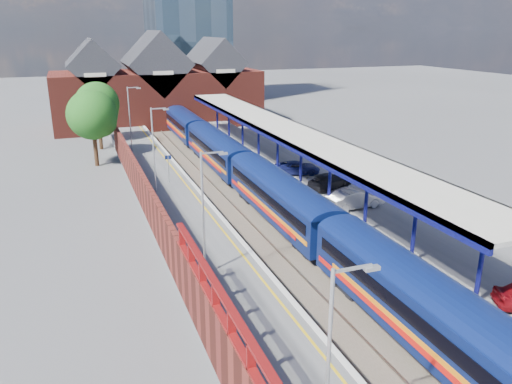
% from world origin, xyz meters
% --- Properties ---
extents(ground, '(240.00, 240.00, 0.00)m').
position_xyz_m(ground, '(0.00, 30.00, 0.00)').
color(ground, '#5B5B5E').
rests_on(ground, ground).
extents(ballast_bed, '(6.00, 76.00, 0.06)m').
position_xyz_m(ballast_bed, '(0.00, 20.00, 0.03)').
color(ballast_bed, '#473D33').
rests_on(ballast_bed, ground).
extents(rails, '(4.51, 76.00, 0.14)m').
position_xyz_m(rails, '(0.00, 20.00, 0.12)').
color(rails, slate).
rests_on(rails, ground).
extents(left_platform, '(5.00, 76.00, 1.00)m').
position_xyz_m(left_platform, '(-5.50, 20.00, 0.50)').
color(left_platform, '#565659').
rests_on(left_platform, ground).
extents(right_platform, '(6.00, 76.00, 1.00)m').
position_xyz_m(right_platform, '(6.00, 20.00, 0.50)').
color(right_platform, '#565659').
rests_on(right_platform, ground).
extents(coping_left, '(0.30, 76.00, 0.05)m').
position_xyz_m(coping_left, '(-3.15, 20.00, 1.02)').
color(coping_left, silver).
rests_on(coping_left, left_platform).
extents(coping_right, '(0.30, 76.00, 0.05)m').
position_xyz_m(coping_right, '(3.15, 20.00, 1.02)').
color(coping_right, silver).
rests_on(coping_right, right_platform).
extents(yellow_line, '(0.14, 76.00, 0.01)m').
position_xyz_m(yellow_line, '(-3.75, 20.00, 1.01)').
color(yellow_line, yellow).
rests_on(yellow_line, left_platform).
extents(train, '(2.94, 65.92, 3.45)m').
position_xyz_m(train, '(1.49, 22.27, 2.12)').
color(train, '#0B194E').
rests_on(train, ground).
extents(canopy, '(4.50, 52.00, 4.48)m').
position_xyz_m(canopy, '(5.48, 21.95, 5.25)').
color(canopy, '#0F115C').
rests_on(canopy, right_platform).
extents(lamp_post_a, '(1.48, 0.18, 7.00)m').
position_xyz_m(lamp_post_a, '(-6.36, -8.00, 4.99)').
color(lamp_post_a, '#A5A8AA').
rests_on(lamp_post_a, left_platform).
extents(lamp_post_b, '(1.48, 0.18, 7.00)m').
position_xyz_m(lamp_post_b, '(-6.36, 6.00, 4.99)').
color(lamp_post_b, '#A5A8AA').
rests_on(lamp_post_b, left_platform).
extents(lamp_post_c, '(1.48, 0.18, 7.00)m').
position_xyz_m(lamp_post_c, '(-6.36, 22.00, 4.99)').
color(lamp_post_c, '#A5A8AA').
rests_on(lamp_post_c, left_platform).
extents(lamp_post_d, '(1.48, 0.18, 7.00)m').
position_xyz_m(lamp_post_d, '(-6.36, 38.00, 4.99)').
color(lamp_post_d, '#A5A8AA').
rests_on(lamp_post_d, left_platform).
extents(platform_sign, '(0.55, 0.08, 2.50)m').
position_xyz_m(platform_sign, '(-5.00, 24.00, 2.69)').
color(platform_sign, '#A5A8AA').
rests_on(platform_sign, left_platform).
extents(brick_wall, '(0.35, 50.00, 3.86)m').
position_xyz_m(brick_wall, '(-8.10, 13.54, 2.45)').
color(brick_wall, maroon).
rests_on(brick_wall, left_platform).
extents(station_building, '(30.00, 12.12, 13.78)m').
position_xyz_m(station_building, '(0.00, 58.00, 5.45)').
color(station_building, maroon).
rests_on(station_building, ground).
extents(tree_near, '(5.20, 5.20, 8.10)m').
position_xyz_m(tree_near, '(-10.35, 35.91, 5.35)').
color(tree_near, '#382314').
rests_on(tree_near, ground).
extents(tree_far, '(5.20, 5.20, 8.10)m').
position_xyz_m(tree_far, '(-9.35, 43.91, 5.35)').
color(tree_far, '#382314').
rests_on(tree_far, ground).
extents(parked_car_silver, '(4.62, 1.96, 1.48)m').
position_xyz_m(parked_car_silver, '(7.00, 12.53, 1.74)').
color(parked_car_silver, '#B2B2B7').
rests_on(parked_car_silver, right_platform).
extents(parked_car_dark, '(4.85, 3.42, 1.30)m').
position_xyz_m(parked_car_dark, '(7.56, 17.58, 1.65)').
color(parked_car_dark, black).
rests_on(parked_car_dark, right_platform).
extents(parked_car_blue, '(4.69, 3.15, 1.20)m').
position_xyz_m(parked_car_blue, '(6.83, 22.58, 1.60)').
color(parked_car_blue, navy).
rests_on(parked_car_blue, right_platform).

